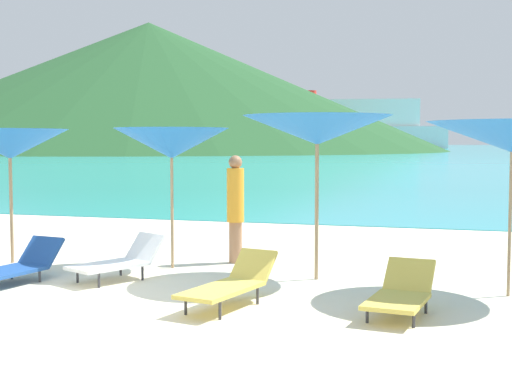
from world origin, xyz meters
TOP-DOWN VIEW (x-y plane):
  - ground_plane at (0.00, 10.00)m, footprint 50.00×100.00m
  - ocean_water at (0.00, 228.95)m, footprint 650.00×440.00m
  - headland_hill at (-64.86, 138.62)m, footprint 131.34×131.34m
  - umbrella_2 at (-2.77, 2.25)m, footprint 1.91×1.91m
  - umbrella_3 at (-0.01, 2.55)m, footprint 1.83×1.83m
  - umbrella_4 at (2.38, 2.31)m, footprint 2.21×2.21m
  - umbrella_5 at (5.01, 1.93)m, footprint 2.29×2.29m
  - lounge_chair_2 at (1.73, 0.32)m, footprint 0.87×1.68m
  - lounge_chair_4 at (3.76, 0.50)m, footprint 0.76×1.45m
  - lounge_chair_5 at (-0.36, 1.43)m, footprint 1.16×1.51m
  - lounge_chair_6 at (-1.68, 0.73)m, footprint 0.88×1.73m
  - beachgoer_2 at (0.79, 3.32)m, footprint 0.29×0.29m
  - cruise_ship at (-35.66, 213.01)m, footprint 67.27×18.21m

SIDE VIEW (x-z plane):
  - ground_plane at x=0.00m, z-range -0.30..0.00m
  - ocean_water at x=0.00m, z-range 0.00..0.02m
  - lounge_chair_6 at x=-1.68m, z-range -0.05..0.54m
  - lounge_chair_4 at x=3.76m, z-range -0.03..0.54m
  - lounge_chair_2 at x=1.73m, z-range -0.02..0.59m
  - lounge_chair_5 at x=-0.36m, z-range -0.03..0.60m
  - beachgoer_2 at x=0.79m, z-range 0.07..1.86m
  - umbrella_2 at x=-2.77m, z-range 0.86..3.08m
  - umbrella_3 at x=-0.01m, z-range 0.87..3.10m
  - umbrella_5 at x=5.01m, z-range 0.94..3.21m
  - umbrella_4 at x=2.38m, z-range 0.98..3.37m
  - cruise_ship at x=-35.66m, z-range -2.35..15.69m
  - headland_hill at x=-64.86m, z-range 0.00..28.57m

